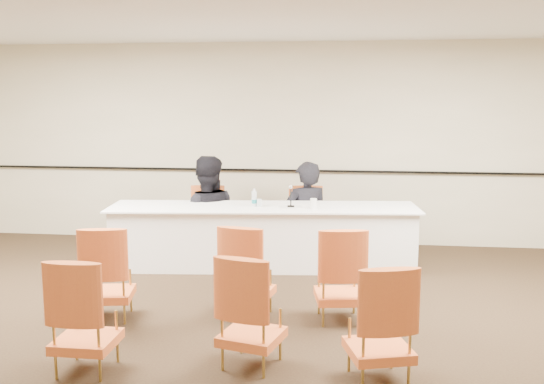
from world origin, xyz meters
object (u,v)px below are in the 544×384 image
at_px(panel_table, 263,236).
at_px(aud_chair_front_left, 108,272).
at_px(panelist_main_chair, 306,222).
at_px(panelist_main, 306,226).
at_px(coffee_cup, 313,204).
at_px(drinking_glass, 259,203).
at_px(aud_chair_back_right, 379,322).
at_px(aud_chair_back_mid, 252,310).
at_px(panelist_second_chair, 206,221).
at_px(aud_chair_front_right, 340,274).
at_px(aud_chair_back_left, 86,314).
at_px(panelist_second, 206,223).
at_px(aud_chair_front_mid, 248,270).
at_px(water_bottle, 254,198).
at_px(microphone, 291,197).

height_order(panel_table, aud_chair_front_left, aud_chair_front_left).
bearing_deg(panelist_main_chair, panelist_main, -5.63).
bearing_deg(panel_table, coffee_cup, -14.34).
distance_m(panelist_main_chair, coffee_cup, 0.84).
bearing_deg(drinking_glass, coffee_cup, -5.63).
xyz_separation_m(panelist_main, aud_chair_back_right, (0.82, -3.74, 0.05)).
xyz_separation_m(drinking_glass, aud_chair_back_mid, (0.37, -2.93, -0.37)).
relative_size(panelist_main, aud_chair_back_right, 1.89).
bearing_deg(panelist_second_chair, aud_chair_front_right, -56.71).
xyz_separation_m(aud_chair_back_mid, aud_chair_back_right, (1.01, -0.14, 0.00)).
relative_size(panelist_second_chair, aud_chair_front_left, 1.00).
xyz_separation_m(panel_table, panelist_main_chair, (0.51, 0.63, 0.08)).
xyz_separation_m(aud_chair_back_left, aud_chair_back_mid, (1.30, 0.26, 0.00)).
bearing_deg(aud_chair_front_right, panel_table, 109.50).
bearing_deg(aud_chair_back_right, panelist_second, 105.28).
distance_m(panelist_main, aud_chair_back_mid, 3.60).
relative_size(panelist_second_chair, aud_chair_back_mid, 1.00).
xyz_separation_m(drinking_glass, aud_chair_front_left, (-1.21, -2.04, -0.37)).
relative_size(panelist_main, aud_chair_back_mid, 1.89).
bearing_deg(coffee_cup, panel_table, 171.29).
height_order(aud_chair_front_left, aud_chair_back_left, same).
bearing_deg(aud_chair_front_mid, aud_chair_back_left, -116.46).
height_order(panelist_second_chair, aud_chair_front_left, same).
bearing_deg(aud_chair_back_right, panel_table, 97.04).
bearing_deg(panelist_main_chair, aud_chair_back_mid, -98.67).
xyz_separation_m(aud_chair_front_right, aud_chair_back_mid, (-0.69, -1.12, 0.00)).
xyz_separation_m(aud_chair_front_mid, aud_chair_back_right, (1.23, -1.26, 0.00)).
relative_size(panelist_second, water_bottle, 8.26).
relative_size(microphone, coffee_cup, 2.06).
distance_m(aud_chair_front_left, aud_chair_front_right, 2.28).
distance_m(panelist_main, aud_chair_front_left, 3.23).
bearing_deg(panelist_second, aud_chair_front_left, 69.78).
relative_size(panelist_second, drinking_glass, 18.91).
bearing_deg(aud_chair_front_right, panelist_second_chair, 119.55).
xyz_separation_m(water_bottle, drinking_glass, (0.07, -0.02, -0.06)).
bearing_deg(microphone, aud_chair_front_right, -76.96).
distance_m(aud_chair_front_left, aud_chair_back_left, 1.19).
bearing_deg(water_bottle, aud_chair_back_right, -64.92).
bearing_deg(aud_chair_front_left, aud_chair_back_right, -31.91).
bearing_deg(aud_chair_back_left, aud_chair_front_mid, 52.14).
height_order(panel_table, microphone, microphone).
bearing_deg(panelist_second, aud_chair_back_left, 76.71).
relative_size(panelist_second, aud_chair_front_right, 1.99).
bearing_deg(aud_chair_back_mid, coffee_cup, 98.26).
relative_size(panelist_main, aud_chair_back_left, 1.89).
xyz_separation_m(panel_table, aud_chair_back_left, (-0.98, -3.22, 0.08)).
relative_size(aud_chair_front_right, aud_chair_back_right, 1.00).
relative_size(panelist_main_chair, water_bottle, 4.15).
distance_m(panelist_second_chair, water_bottle, 1.01).
height_order(panelist_main, aud_chair_back_right, panelist_main).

